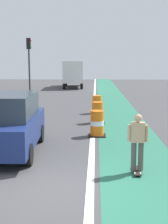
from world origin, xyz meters
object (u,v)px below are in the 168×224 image
object	(u,v)px
traffic_barrel_front	(97,124)
parked_suv_nearest	(10,123)
traffic_barrel_mid	(97,113)
traffic_light_corner	(29,58)
skateboarder_on_lane	(138,142)
traffic_barrel_back	(97,105)
delivery_truck_down_block	(73,73)

from	to	relation	value
traffic_barrel_front	parked_suv_nearest	bearing A→B (deg)	-139.84
traffic_barrel_mid	traffic_light_corner	bearing A→B (deg)	118.72
parked_suv_nearest	traffic_barrel_mid	xyz separation A→B (m)	(3.04, 5.44, -0.50)
skateboarder_on_lane	parked_suv_nearest	xyz separation A→B (m)	(-4.12, 1.90, 0.12)
parked_suv_nearest	traffic_barrel_front	bearing A→B (deg)	40.16
traffic_barrel_back	traffic_light_corner	bearing A→B (deg)	127.81
traffic_barrel_mid	traffic_light_corner	size ratio (longest dim) A/B	0.21
delivery_truck_down_block	skateboarder_on_lane	bearing A→B (deg)	-82.48
parked_suv_nearest	traffic_light_corner	xyz separation A→B (m)	(-2.67, 15.87, 2.47)
traffic_barrel_front	delivery_truck_down_block	xyz separation A→B (m)	(-2.90, 25.94, 1.31)
traffic_light_corner	delivery_truck_down_block	bearing A→B (deg)	77.56
traffic_barrel_front	traffic_barrel_back	size ratio (longest dim) A/B	1.00
traffic_barrel_front	delivery_truck_down_block	bearing A→B (deg)	96.37
traffic_barrel_back	traffic_light_corner	world-z (taller)	traffic_light_corner
traffic_barrel_back	traffic_light_corner	distance (m)	9.75
traffic_barrel_mid	traffic_barrel_back	distance (m)	3.08
skateboarder_on_lane	traffic_barrel_mid	xyz separation A→B (m)	(-1.08, 7.34, -0.38)
skateboarder_on_lane	parked_suv_nearest	size ratio (longest dim) A/B	0.36
delivery_truck_down_block	traffic_light_corner	distance (m)	13.02
traffic_barrel_back	delivery_truck_down_block	xyz separation A→B (m)	(-2.91, 19.95, 1.31)
traffic_barrel_back	delivery_truck_down_block	world-z (taller)	delivery_truck_down_block
traffic_barrel_mid	traffic_light_corner	xyz separation A→B (m)	(-5.71, 10.42, 2.97)
traffic_barrel_back	traffic_light_corner	size ratio (longest dim) A/B	0.21
skateboarder_on_lane	delivery_truck_down_block	bearing A→B (deg)	97.52
traffic_barrel_back	traffic_barrel_front	bearing A→B (deg)	-90.15
skateboarder_on_lane	delivery_truck_down_block	size ratio (longest dim) A/B	0.22
parked_suv_nearest	delivery_truck_down_block	bearing A→B (deg)	89.77
delivery_truck_down_block	traffic_barrel_back	bearing A→B (deg)	-81.69
parked_suv_nearest	traffic_barrel_mid	size ratio (longest dim) A/B	4.30
skateboarder_on_lane	traffic_light_corner	distance (m)	19.20
traffic_barrel_mid	delivery_truck_down_block	xyz separation A→B (m)	(-2.93, 23.03, 1.31)
parked_suv_nearest	traffic_barrel_mid	world-z (taller)	parked_suv_nearest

